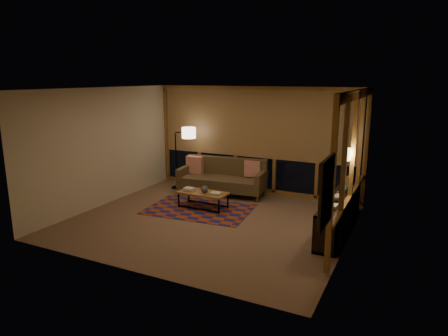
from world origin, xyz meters
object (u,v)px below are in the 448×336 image
at_px(floor_lamp, 176,158).
at_px(sofa, 222,177).
at_px(coffee_table, 203,200).
at_px(bookshelf, 339,213).

bearing_deg(floor_lamp, sofa, -9.04).
bearing_deg(coffee_table, sofa, 96.29).
bearing_deg(sofa, bookshelf, -26.54).
xyz_separation_m(coffee_table, floor_lamp, (-1.48, 1.19, 0.64)).
xyz_separation_m(sofa, floor_lamp, (-1.37, -0.01, 0.39)).
xyz_separation_m(coffee_table, bookshelf, (3.02, 0.05, 0.15)).
bearing_deg(sofa, coffee_table, -90.92).
bearing_deg(bookshelf, coffee_table, -179.14).
relative_size(sofa, floor_lamp, 1.30).
bearing_deg(floor_lamp, coffee_table, -48.05).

